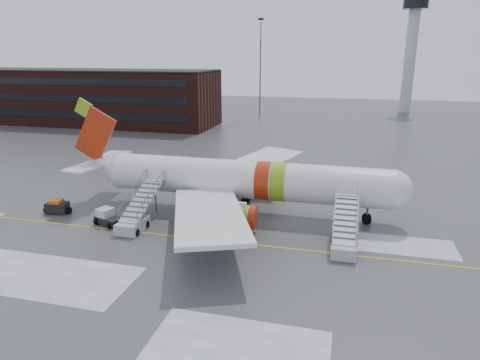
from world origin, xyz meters
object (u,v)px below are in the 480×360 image
(pushback_tug, at_px, (108,217))
(baggage_tractor, at_px, (57,207))
(airstair_aft, at_px, (136,217))
(airliner, at_px, (236,179))
(airstair_fwd, at_px, (344,238))

(pushback_tug, distance_m, baggage_tractor, 6.74)
(airstair_aft, xyz_separation_m, baggage_tractor, (-9.67, 1.58, -0.46))
(airliner, bearing_deg, pushback_tug, -149.71)
(airstair_fwd, relative_size, airstair_aft, 1.00)
(airstair_aft, relative_size, baggage_tractor, 2.72)
(pushback_tug, bearing_deg, airliner, 30.29)
(airstair_aft, height_order, pushback_tug, airstair_aft)
(airstair_fwd, relative_size, pushback_tug, 2.59)
(airliner, xyz_separation_m, pushback_tug, (-10.90, -6.37, -2.75))
(airliner, height_order, airstair_aft, airliner)
(pushback_tug, bearing_deg, airstair_aft, -3.11)
(airliner, distance_m, airstair_fwd, 12.98)
(airliner, relative_size, airstair_aft, 4.55)
(airliner, distance_m, airstair_aft, 10.46)
(airstair_aft, bearing_deg, airliner, 39.87)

